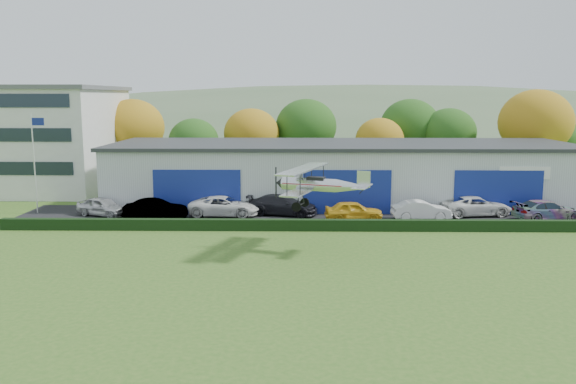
{
  "coord_description": "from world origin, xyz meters",
  "views": [
    {
      "loc": [
        1.06,
        -24.4,
        9.36
      ],
      "look_at": [
        0.45,
        12.54,
        3.36
      ],
      "focal_mm": 36.72,
      "sensor_mm": 36.0,
      "label": 1
    }
  ],
  "objects_px": {
    "hangar": "(342,172)",
    "biplane": "(317,183)",
    "car_3": "(283,205)",
    "car_5": "(421,210)",
    "car_6": "(476,206)",
    "car_4": "(354,211)",
    "car_1": "(156,209)",
    "car_0": "(103,207)",
    "car_2": "(224,206)",
    "flagpole": "(35,155)",
    "car_7": "(546,210)",
    "office_block": "(12,138)"
  },
  "relations": [
    {
      "from": "office_block",
      "to": "car_1",
      "type": "distance_m",
      "value": 24.24
    },
    {
      "from": "car_6",
      "to": "car_7",
      "type": "height_order",
      "value": "same"
    },
    {
      "from": "car_7",
      "to": "car_3",
      "type": "bearing_deg",
      "value": 70.8
    },
    {
      "from": "office_block",
      "to": "car_0",
      "type": "relative_size",
      "value": 4.69
    },
    {
      "from": "car_3",
      "to": "car_5",
      "type": "distance_m",
      "value": 10.77
    },
    {
      "from": "car_3",
      "to": "car_6",
      "type": "xyz_separation_m",
      "value": [
        15.32,
        0.03,
        -0.04
      ]
    },
    {
      "from": "car_0",
      "to": "car_3",
      "type": "relative_size",
      "value": 0.79
    },
    {
      "from": "office_block",
      "to": "car_7",
      "type": "bearing_deg",
      "value": -17.45
    },
    {
      "from": "car_0",
      "to": "car_7",
      "type": "height_order",
      "value": "car_7"
    },
    {
      "from": "car_7",
      "to": "car_2",
      "type": "bearing_deg",
      "value": 72.7
    },
    {
      "from": "car_7",
      "to": "biplane",
      "type": "bearing_deg",
      "value": 102.55
    },
    {
      "from": "car_1",
      "to": "car_3",
      "type": "relative_size",
      "value": 0.86
    },
    {
      "from": "flagpole",
      "to": "car_6",
      "type": "bearing_deg",
      "value": -0.68
    },
    {
      "from": "flagpole",
      "to": "car_2",
      "type": "bearing_deg",
      "value": -3.38
    },
    {
      "from": "car_5",
      "to": "biplane",
      "type": "xyz_separation_m",
      "value": [
        -8.27,
        -9.1,
        3.38
      ]
    },
    {
      "from": "office_block",
      "to": "car_0",
      "type": "xyz_separation_m",
      "value": [
        13.72,
        -14.12,
        -4.41
      ]
    },
    {
      "from": "car_2",
      "to": "car_5",
      "type": "bearing_deg",
      "value": -91.23
    },
    {
      "from": "hangar",
      "to": "biplane",
      "type": "relative_size",
      "value": 5.99
    },
    {
      "from": "car_3",
      "to": "car_7",
      "type": "relative_size",
      "value": 1.05
    },
    {
      "from": "hangar",
      "to": "car_7",
      "type": "xyz_separation_m",
      "value": [
        15.02,
        -8.08,
        -1.84
      ]
    },
    {
      "from": "office_block",
      "to": "flagpole",
      "type": "xyz_separation_m",
      "value": [
        8.12,
        -13.0,
        -0.43
      ]
    },
    {
      "from": "car_2",
      "to": "flagpole",
      "type": "bearing_deg",
      "value": 89.84
    },
    {
      "from": "hangar",
      "to": "car_4",
      "type": "height_order",
      "value": "hangar"
    },
    {
      "from": "car_6",
      "to": "car_4",
      "type": "bearing_deg",
      "value": 93.88
    },
    {
      "from": "hangar",
      "to": "car_4",
      "type": "distance_m",
      "value": 8.7
    },
    {
      "from": "flagpole",
      "to": "biplane",
      "type": "height_order",
      "value": "flagpole"
    },
    {
      "from": "car_0",
      "to": "car_7",
      "type": "xyz_separation_m",
      "value": [
        34.29,
        -0.98,
        0.01
      ]
    },
    {
      "from": "car_5",
      "to": "car_6",
      "type": "height_order",
      "value": "car_6"
    },
    {
      "from": "car_6",
      "to": "car_3",
      "type": "bearing_deg",
      "value": 81.98
    },
    {
      "from": "car_3",
      "to": "car_5",
      "type": "height_order",
      "value": "car_3"
    },
    {
      "from": "car_6",
      "to": "biplane",
      "type": "bearing_deg",
      "value": 121.61
    },
    {
      "from": "car_0",
      "to": "car_5",
      "type": "height_order",
      "value": "car_0"
    },
    {
      "from": "car_1",
      "to": "car_4",
      "type": "distance_m",
      "value": 15.12
    },
    {
      "from": "car_3",
      "to": "car_5",
      "type": "bearing_deg",
      "value": -86.02
    },
    {
      "from": "car_0",
      "to": "car_5",
      "type": "xyz_separation_m",
      "value": [
        24.79,
        -0.96,
        -0.02
      ]
    },
    {
      "from": "car_5",
      "to": "car_3",
      "type": "bearing_deg",
      "value": 78.0
    },
    {
      "from": "car_4",
      "to": "flagpole",
      "type": "bearing_deg",
      "value": 80.98
    },
    {
      "from": "hangar",
      "to": "biplane",
      "type": "xyz_separation_m",
      "value": [
        -2.76,
        -17.16,
        1.51
      ]
    },
    {
      "from": "hangar",
      "to": "biplane",
      "type": "distance_m",
      "value": 17.45
    },
    {
      "from": "hangar",
      "to": "car_5",
      "type": "distance_m",
      "value": 9.94
    },
    {
      "from": "car_0",
      "to": "car_3",
      "type": "xyz_separation_m",
      "value": [
        14.15,
        0.67,
        0.05
      ]
    },
    {
      "from": "car_0",
      "to": "car_6",
      "type": "bearing_deg",
      "value": -64.03
    },
    {
      "from": "car_3",
      "to": "car_6",
      "type": "distance_m",
      "value": 15.32
    },
    {
      "from": "car_0",
      "to": "car_6",
      "type": "relative_size",
      "value": 0.8
    },
    {
      "from": "hangar",
      "to": "biplane",
      "type": "height_order",
      "value": "hangar"
    },
    {
      "from": "car_2",
      "to": "car_3",
      "type": "relative_size",
      "value": 1.0
    },
    {
      "from": "office_block",
      "to": "car_7",
      "type": "relative_size",
      "value": 3.92
    },
    {
      "from": "car_7",
      "to": "car_5",
      "type": "bearing_deg",
      "value": 75.36
    },
    {
      "from": "office_block",
      "to": "car_5",
      "type": "relative_size",
      "value": 4.63
    },
    {
      "from": "car_1",
      "to": "biplane",
      "type": "relative_size",
      "value": 0.71
    }
  ]
}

